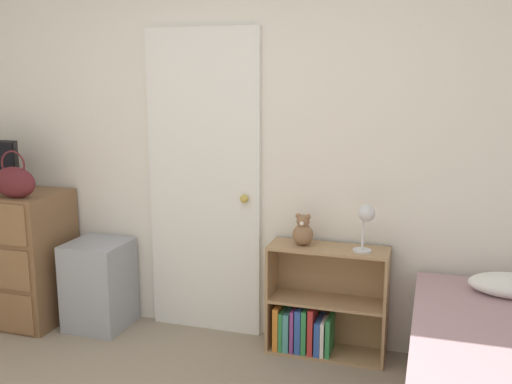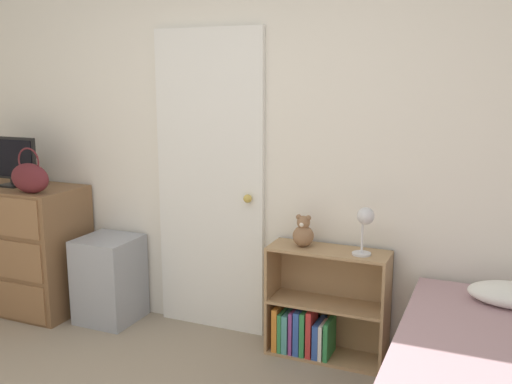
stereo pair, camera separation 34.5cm
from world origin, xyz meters
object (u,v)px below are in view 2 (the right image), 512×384
object	(u,v)px
dresser	(21,247)
tv	(11,160)
storage_bin	(110,279)
desk_lamp	(365,221)
teddy_bear	(303,233)
bookshelf	(317,315)
handbag	(30,177)

from	to	relation	value
dresser	tv	world-z (taller)	tv
storage_bin	desk_lamp	xyz separation A→B (m)	(1.82, 0.03, 0.60)
tv	storage_bin	size ratio (longest dim) A/B	0.75
storage_bin	desk_lamp	bearing A→B (deg)	0.93
tv	storage_bin	world-z (taller)	tv
tv	teddy_bear	bearing A→B (deg)	3.51
teddy_bear	tv	bearing A→B (deg)	-176.49
storage_bin	tv	bearing A→B (deg)	-175.05
tv	dresser	bearing A→B (deg)	17.00
dresser	bookshelf	size ratio (longest dim) A/B	1.29
dresser	storage_bin	bearing A→B (deg)	4.56
bookshelf	dresser	bearing A→B (deg)	-176.66
desk_lamp	storage_bin	bearing A→B (deg)	-179.07
handbag	bookshelf	size ratio (longest dim) A/B	0.43
handbag	bookshelf	xyz separation A→B (m)	(1.98, 0.29, -0.78)
storage_bin	bookshelf	bearing A→B (deg)	2.73
tv	bookshelf	distance (m)	2.46
dresser	teddy_bear	size ratio (longest dim) A/B	4.77
tv	bookshelf	size ratio (longest dim) A/B	0.62
handbag	storage_bin	xyz separation A→B (m)	(0.46, 0.22, -0.74)
dresser	teddy_bear	bearing A→B (deg)	3.36
bookshelf	storage_bin	bearing A→B (deg)	-177.27
tv	bookshelf	bearing A→B (deg)	3.48
handbag	bookshelf	world-z (taller)	handbag
tv	teddy_bear	size ratio (longest dim) A/B	2.31
dresser	handbag	bearing A→B (deg)	-28.04
tv	bookshelf	world-z (taller)	tv
tv	teddy_bear	world-z (taller)	tv
dresser	bookshelf	bearing A→B (deg)	3.34
bookshelf	teddy_bear	bearing A→B (deg)	-177.30
storage_bin	bookshelf	distance (m)	1.53
bookshelf	teddy_bear	distance (m)	0.53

